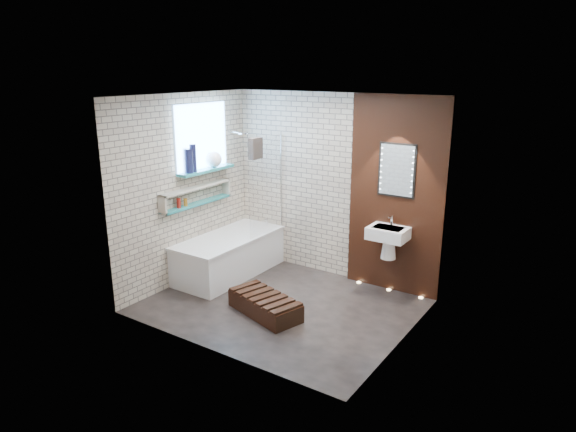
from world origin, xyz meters
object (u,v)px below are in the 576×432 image
Objects in this scene: washbasin at (388,237)px; led_mirror at (397,170)px; bath_screen at (266,186)px; walnut_step at (265,306)px; bathtub at (229,255)px.

washbasin is 0.88m from led_mirror.
led_mirror reaches higher than bath_screen.
bath_screen is 1.44× the size of walnut_step.
led_mirror is (0.00, 0.16, 0.86)m from washbasin.
led_mirror is at bearing 57.15° from walnut_step.
washbasin reaches higher than walnut_step.
led_mirror is at bearing 10.66° from bath_screen.
led_mirror reaches higher than washbasin.
bath_screen is at bearing 124.91° from walnut_step.
bathtub is 2.68m from led_mirror.
washbasin is at bearing 5.78° from bath_screen.
bathtub is at bearing -160.22° from led_mirror.
walnut_step is at bearing -125.76° from washbasin.
washbasin is 1.83m from walnut_step.
bath_screen is 1.87m from walnut_step.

